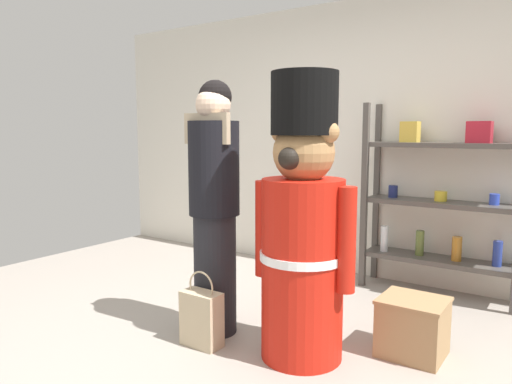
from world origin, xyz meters
The scene contains 7 objects.
ground_plane centered at (0.00, 0.00, 0.00)m, with size 6.40×6.40×0.00m, color #9E9389.
back_wall centered at (0.00, 2.20, 1.30)m, with size 6.40×0.12×2.60m, color silver.
merchandise_shelf centered at (0.68, 1.98, 0.83)m, with size 1.26×0.35×1.63m.
teddy_bear_guard centered at (0.30, 0.32, 0.79)m, with size 0.67×0.51×1.72m.
person_shopper centered at (-0.37, 0.30, 0.90)m, with size 0.36×0.34×1.72m.
shopping_bag centered at (-0.31, 0.08, 0.19)m, with size 0.27×0.14×0.50m.
display_crate centered at (0.85, 0.73, 0.18)m, with size 0.39×0.35×0.36m.
Camera 1 is at (1.66, -2.13, 1.38)m, focal length 33.40 mm.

